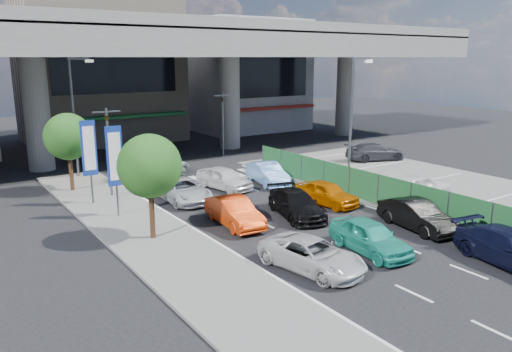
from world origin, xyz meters
TOP-DOWN VIEW (x-y plane):
  - ground at (0.00, 0.00)m, footprint 120.00×120.00m
  - parking_lot at (11.00, 2.00)m, footprint 12.00×28.00m
  - sidewalk_left at (-7.00, 4.00)m, footprint 4.00×30.00m
  - fence_run at (5.30, 1.00)m, footprint 0.16×22.00m
  - expressway at (0.00, 22.00)m, footprint 64.00×14.00m
  - building_center at (0.00, 32.97)m, footprint 14.00×10.90m
  - building_east at (16.00, 31.97)m, footprint 12.00×10.90m
  - traffic_light_left at (-6.20, 12.00)m, footprint 1.60×1.24m
  - traffic_light_right at (5.50, 19.00)m, footprint 1.60×1.24m
  - street_lamp_right at (7.17, 6.00)m, footprint 1.65×0.22m
  - street_lamp_left at (-6.33, 18.00)m, footprint 1.65×0.22m
  - signboard_near at (-7.20, 7.99)m, footprint 0.80×0.14m
  - signboard_far at (-7.60, 10.99)m, footprint 0.80×0.14m
  - tree_near at (-7.00, 4.00)m, footprint 2.80×2.80m
  - tree_far at (-7.80, 14.50)m, footprint 2.80×2.80m
  - minivan_navy_back at (3.54, -6.52)m, footprint 2.66×5.00m
  - sedan_white_mid_left at (-3.22, -2.47)m, footprint 2.81×4.70m
  - taxi_teal_mid at (-0.06, -2.46)m, footprint 2.02×4.19m
  - hatch_black_mid_right at (3.96, -1.70)m, footprint 2.05×4.36m
  - taxi_orange_left at (-2.92, 3.67)m, footprint 1.79×4.21m
  - sedan_black_mid at (0.44, 3.06)m, footprint 2.94×4.84m
  - taxi_orange_right at (3.16, 3.78)m, footprint 2.05×4.04m
  - wagon_silver_front_left at (-3.15, 8.95)m, footprint 2.16×4.62m
  - sedan_white_front_mid at (0.20, 9.90)m, footprint 2.42×4.30m
  - kei_truck_front_right at (3.18, 9.45)m, footprint 2.27×4.40m
  - crossing_wagon_silver at (-2.15, 15.01)m, footprint 5.80×4.30m
  - parked_sedan_white at (8.00, 1.52)m, footprint 4.48×1.82m
  - parked_sedan_dgrey at (14.43, 10.63)m, footprint 5.00×3.31m
  - traffic_cone at (6.69, 3.44)m, footprint 0.48×0.48m

SIDE VIEW (x-z plane):
  - ground at x=0.00m, z-range 0.00..0.00m
  - parking_lot at x=11.00m, z-range 0.00..0.06m
  - sidewalk_left at x=-7.00m, z-range 0.00..0.12m
  - traffic_cone at x=6.69m, z-range 0.06..0.81m
  - sedan_white_mid_left at x=-3.22m, z-range 0.00..1.22m
  - wagon_silver_front_left at x=-3.15m, z-range 0.00..1.28m
  - sedan_black_mid at x=0.44m, z-range 0.00..1.31m
  - taxi_orange_right at x=3.16m, z-range 0.00..1.32m
  - taxi_orange_left at x=-2.92m, z-range 0.00..1.35m
  - minivan_navy_back at x=3.54m, z-range 0.00..1.38m
  - taxi_teal_mid at x=-0.06m, z-range 0.00..1.38m
  - hatch_black_mid_right at x=3.96m, z-range 0.00..1.38m
  - sedan_white_front_mid at x=0.20m, z-range 0.00..1.38m
  - kei_truck_front_right at x=3.18m, z-range 0.00..1.38m
  - crossing_wagon_silver at x=-2.15m, z-range 0.00..1.46m
  - parked_sedan_dgrey at x=14.43m, z-range 0.06..1.41m
  - parked_sedan_white at x=8.00m, z-range 0.06..1.59m
  - fence_run at x=5.30m, z-range 0.00..1.80m
  - signboard_near at x=-7.20m, z-range 0.71..5.41m
  - signboard_far at x=-7.60m, z-range 0.71..5.41m
  - tree_near at x=-7.00m, z-range 0.99..5.79m
  - tree_far at x=-7.80m, z-range 0.99..5.79m
  - traffic_light_left at x=-6.20m, z-range 1.34..6.54m
  - traffic_light_right at x=5.50m, z-range 1.34..6.54m
  - street_lamp_right at x=7.17m, z-range 0.77..8.77m
  - street_lamp_left at x=-6.33m, z-range 0.77..8.77m
  - building_east at x=16.00m, z-range -0.01..11.99m
  - building_center at x=0.00m, z-range -0.01..14.99m
  - expressway at x=0.00m, z-range 3.39..14.14m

